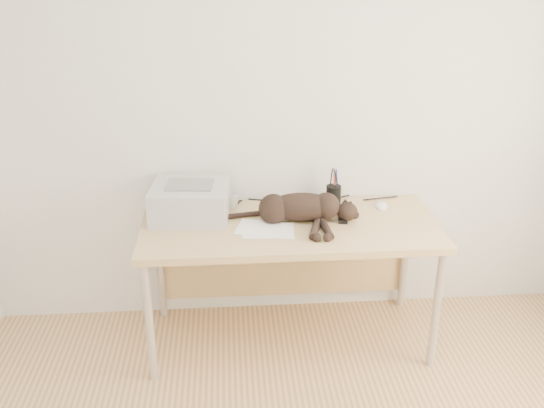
{
  "coord_description": "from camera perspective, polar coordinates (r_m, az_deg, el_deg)",
  "views": [
    {
      "loc": [
        -0.32,
        -1.55,
        2.13
      ],
      "look_at": [
        -0.1,
        1.34,
        0.88
      ],
      "focal_mm": 40.0,
      "sensor_mm": 36.0,
      "label": 1
    }
  ],
  "objects": [
    {
      "name": "mouse",
      "position": [
        3.52,
        10.27,
        0.01
      ],
      "size": [
        0.09,
        0.13,
        0.04
      ],
      "primitive_type": "ellipsoid",
      "rotation": [
        0.0,
        0.0,
        -0.17
      ],
      "color": "white",
      "rests_on": "desk"
    },
    {
      "name": "papers",
      "position": [
        3.19,
        -0.63,
        -2.42
      ],
      "size": [
        0.33,
        0.26,
        0.01
      ],
      "color": "white",
      "rests_on": "desk"
    },
    {
      "name": "mug",
      "position": [
        3.46,
        -3.83,
        0.37
      ],
      "size": [
        0.13,
        0.13,
        0.09
      ],
      "primitive_type": "imported",
      "rotation": [
        0.0,
        0.0,
        0.59
      ],
      "color": "silver",
      "rests_on": "desk"
    },
    {
      "name": "remote_black",
      "position": [
        3.36,
        6.69,
        -1.12
      ],
      "size": [
        0.08,
        0.18,
        0.02
      ],
      "primitive_type": "cube",
      "rotation": [
        0.0,
        0.0,
        -0.19
      ],
      "color": "black",
      "rests_on": "desk"
    },
    {
      "name": "printer",
      "position": [
        3.34,
        -7.67,
        0.28
      ],
      "size": [
        0.44,
        0.39,
        0.2
      ],
      "color": "#A2A2A6",
      "rests_on": "desk"
    },
    {
      "name": "wall_back",
      "position": [
        3.41,
        1.19,
        9.25
      ],
      "size": [
        3.5,
        0.0,
        3.5
      ],
      "primitive_type": "plane",
      "rotation": [
        1.57,
        0.0,
        0.0
      ],
      "color": "silver",
      "rests_on": "floor"
    },
    {
      "name": "remote_grey",
      "position": [
        3.48,
        5.38,
        -0.13
      ],
      "size": [
        0.09,
        0.2,
        0.02
      ],
      "primitive_type": "cube",
      "rotation": [
        0.0,
        0.0,
        -0.19
      ],
      "color": "slate",
      "rests_on": "desk"
    },
    {
      "name": "pen_cup",
      "position": [
        3.49,
        5.8,
        0.84
      ],
      "size": [
        0.09,
        0.09,
        0.22
      ],
      "color": "black",
      "rests_on": "desk"
    },
    {
      "name": "desk",
      "position": [
        3.4,
        1.54,
        -3.3
      ],
      "size": [
        1.6,
        0.7,
        0.74
      ],
      "color": "tan",
      "rests_on": "floor"
    },
    {
      "name": "cat",
      "position": [
        3.27,
        2.44,
        -0.46
      ],
      "size": [
        0.73,
        0.35,
        0.17
      ],
      "rotation": [
        0.0,
        0.0,
        -0.07
      ],
      "color": "black",
      "rests_on": "desk"
    },
    {
      "name": "cable_tangle",
      "position": [
        3.54,
        1.2,
        0.33
      ],
      "size": [
        1.36,
        0.09,
        0.01
      ],
      "primitive_type": null,
      "color": "black",
      "rests_on": "desk"
    }
  ]
}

